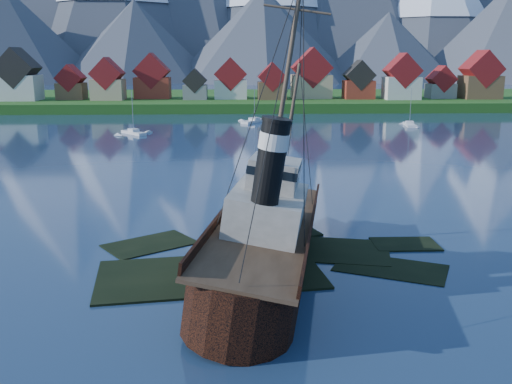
{
  "coord_description": "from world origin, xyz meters",
  "views": [
    {
      "loc": [
        -1.0,
        -45.34,
        17.26
      ],
      "look_at": [
        1.0,
        6.0,
        5.0
      ],
      "focal_mm": 40.0,
      "sensor_mm": 36.0,
      "label": 1
    }
  ],
  "objects_px": {
    "tugboat_wreck": "(258,235)",
    "sailboat_e": "(409,125)",
    "sailboat_c": "(134,133)",
    "sailboat_f": "(254,122)"
  },
  "relations": [
    {
      "from": "tugboat_wreck",
      "to": "sailboat_e",
      "type": "bearing_deg",
      "value": 77.17
    },
    {
      "from": "tugboat_wreck",
      "to": "sailboat_c",
      "type": "relative_size",
      "value": 3.0
    },
    {
      "from": "sailboat_e",
      "to": "sailboat_f",
      "type": "distance_m",
      "value": 40.26
    },
    {
      "from": "tugboat_wreck",
      "to": "sailboat_e",
      "type": "xyz_separation_m",
      "value": [
        42.78,
        98.87,
        -2.84
      ]
    },
    {
      "from": "sailboat_e",
      "to": "tugboat_wreck",
      "type": "bearing_deg",
      "value": -104.94
    },
    {
      "from": "sailboat_e",
      "to": "sailboat_f",
      "type": "relative_size",
      "value": 0.92
    },
    {
      "from": "tugboat_wreck",
      "to": "sailboat_f",
      "type": "distance_m",
      "value": 108.25
    },
    {
      "from": "sailboat_e",
      "to": "sailboat_f",
      "type": "bearing_deg",
      "value": 175.13
    },
    {
      "from": "sailboat_c",
      "to": "sailboat_e",
      "type": "relative_size",
      "value": 1.02
    },
    {
      "from": "sailboat_c",
      "to": "sailboat_f",
      "type": "relative_size",
      "value": 0.94
    }
  ]
}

